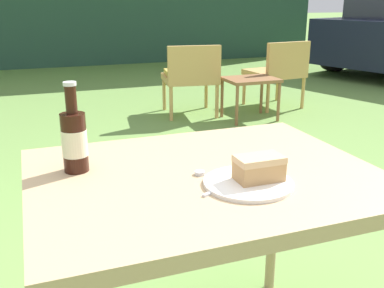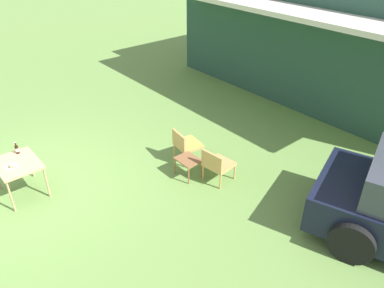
{
  "view_description": "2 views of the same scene",
  "coord_description": "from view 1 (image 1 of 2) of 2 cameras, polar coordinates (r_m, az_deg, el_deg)",
  "views": [
    {
      "loc": [
        -0.43,
        -1.06,
        1.16
      ],
      "look_at": [
        0.0,
        0.1,
        0.76
      ],
      "focal_mm": 42.0,
      "sensor_mm": 36.0,
      "label": 1
    },
    {
      "loc": [
        6.57,
        -1.21,
        4.64
      ],
      "look_at": [
        1.83,
        2.76,
        0.9
      ],
      "focal_mm": 35.0,
      "sensor_mm": 36.0,
      "label": 2
    }
  ],
  "objects": [
    {
      "name": "wicker_chair_cushioned",
      "position": [
        4.58,
        -0.17,
        8.82
      ],
      "size": [
        0.59,
        0.58,
        0.73
      ],
      "rotation": [
        0.0,
        0.0,
        3.0
      ],
      "color": "tan",
      "rests_on": "ground_plane"
    },
    {
      "name": "wicker_chair_plain",
      "position": [
        4.99,
        10.91,
        9.26
      ],
      "size": [
        0.57,
        0.56,
        0.73
      ],
      "rotation": [
        0.0,
        0.0,
        3.25
      ],
      "color": "tan",
      "rests_on": "ground_plane"
    },
    {
      "name": "garden_side_table",
      "position": [
        4.47,
        7.44,
        7.63
      ],
      "size": [
        0.5,
        0.4,
        0.41
      ],
      "color": "brown",
      "rests_on": "ground_plane"
    },
    {
      "name": "patio_table",
      "position": [
        1.26,
        1.59,
        -6.4
      ],
      "size": [
        0.94,
        0.74,
        0.71
      ],
      "color": "tan",
      "rests_on": "ground_plane"
    },
    {
      "name": "cake_on_plate",
      "position": [
        1.16,
        7.84,
        -3.95
      ],
      "size": [
        0.23,
        0.23,
        0.07
      ],
      "color": "white",
      "rests_on": "patio_table"
    },
    {
      "name": "cola_bottle_near",
      "position": [
        1.25,
        -14.72,
        0.54
      ],
      "size": [
        0.07,
        0.07,
        0.25
      ],
      "color": "black",
      "rests_on": "patio_table"
    },
    {
      "name": "fork",
      "position": [
        1.15,
        4.82,
        -5.16
      ],
      "size": [
        0.18,
        0.09,
        0.01
      ],
      "color": "silver",
      "rests_on": "patio_table"
    },
    {
      "name": "loose_bottle_cap",
      "position": [
        1.21,
        1.0,
        -3.7
      ],
      "size": [
        0.03,
        0.03,
        0.01
      ],
      "color": "silver",
      "rests_on": "patio_table"
    }
  ]
}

